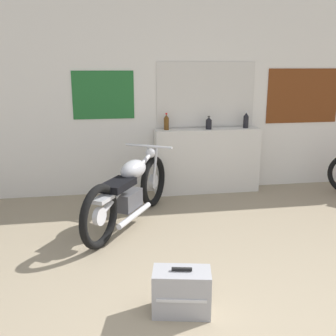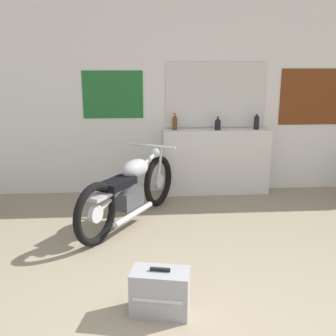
{
  "view_description": "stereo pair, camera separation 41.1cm",
  "coord_description": "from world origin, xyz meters",
  "views": [
    {
      "loc": [
        -0.93,
        -1.84,
        1.81
      ],
      "look_at": [
        -0.2,
        2.39,
        0.7
      ],
      "focal_mm": 42.0,
      "sensor_mm": 36.0,
      "label": 1
    },
    {
      "loc": [
        -0.52,
        -1.9,
        1.81
      ],
      "look_at": [
        -0.2,
        2.39,
        0.7
      ],
      "focal_mm": 42.0,
      "sensor_mm": 36.0,
      "label": 2
    }
  ],
  "objects": [
    {
      "name": "wall_back",
      "position": [
        0.02,
        3.77,
        1.4
      ],
      "size": [
        10.0,
        0.07,
        2.8
      ],
      "color": "silver",
      "rests_on": "ground_plane"
    },
    {
      "name": "motorcycle_silver",
      "position": [
        -0.63,
        2.53,
        0.41
      ],
      "size": [
        1.13,
        1.77,
        0.85
      ],
      "color": "black",
      "rests_on": "ground_plane"
    },
    {
      "name": "bottle_leftmost",
      "position": [
        -0.02,
        3.62,
        1.05
      ],
      "size": [
        0.07,
        0.07,
        0.24
      ],
      "color": "#5B3814",
      "rests_on": "sill_counter"
    },
    {
      "name": "bottle_center",
      "position": [
        1.16,
        3.59,
        1.05
      ],
      "size": [
        0.08,
        0.08,
        0.24
      ],
      "color": "black",
      "rests_on": "sill_counter"
    },
    {
      "name": "bottle_left_center",
      "position": [
        0.59,
        3.57,
        1.02
      ],
      "size": [
        0.09,
        0.09,
        0.19
      ],
      "color": "black",
      "rests_on": "sill_counter"
    },
    {
      "name": "sill_counter",
      "position": [
        0.58,
        3.59,
        0.47
      ],
      "size": [
        1.54,
        0.28,
        0.94
      ],
      "color": "silver",
      "rests_on": "ground_plane"
    },
    {
      "name": "hard_case_silver",
      "position": [
        -0.39,
        0.72,
        0.17
      ],
      "size": [
        0.47,
        0.32,
        0.37
      ],
      "color": "#9E9EA3",
      "rests_on": "ground_plane"
    }
  ]
}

